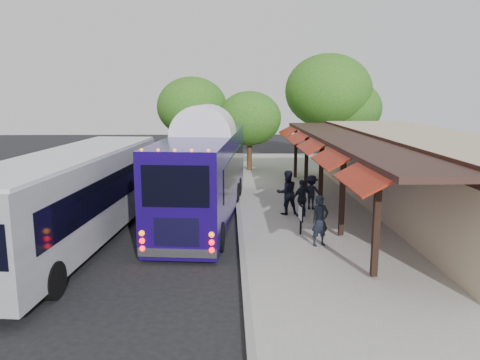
% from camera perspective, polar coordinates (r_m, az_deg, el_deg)
% --- Properties ---
extents(ground, '(90.00, 90.00, 0.00)m').
position_cam_1_polar(ground, '(17.56, -0.04, -7.44)').
color(ground, black).
rests_on(ground, ground).
extents(sidewalk, '(10.00, 40.00, 0.15)m').
position_cam_1_polar(sidewalk, '(22.05, 12.82, -3.74)').
color(sidewalk, '#9E9B93').
rests_on(sidewalk, ground).
extents(curb, '(0.20, 40.00, 0.16)m').
position_cam_1_polar(curb, '(21.38, -0.17, -3.93)').
color(curb, gray).
rests_on(curb, ground).
extents(station_shelter, '(8.15, 20.00, 3.60)m').
position_cam_1_polar(station_shelter, '(22.77, 21.29, 0.80)').
color(station_shelter, tan).
rests_on(station_shelter, ground).
extents(coach_bus, '(3.79, 12.45, 3.92)m').
position_cam_1_polar(coach_bus, '(20.56, -4.33, 1.25)').
color(coach_bus, '#19085D').
rests_on(coach_bus, ground).
extents(city_bus, '(3.93, 12.75, 3.37)m').
position_cam_1_polar(city_bus, '(17.60, -19.67, -1.75)').
color(city_bus, gray).
rests_on(city_bus, ground).
extents(ped_a, '(0.77, 0.64, 1.80)m').
position_cam_1_polar(ped_a, '(16.58, 9.73, -4.91)').
color(ped_a, black).
rests_on(ped_a, sidewalk).
extents(ped_b, '(1.10, 0.95, 1.96)m').
position_cam_1_polar(ped_b, '(20.61, 5.73, -1.52)').
color(ped_b, black).
rests_on(ped_b, sidewalk).
extents(ped_c, '(1.03, 0.80, 1.62)m').
position_cam_1_polar(ped_c, '(20.32, 7.59, -2.22)').
color(ped_c, black).
rests_on(ped_c, sidewalk).
extents(ped_d, '(1.16, 0.91, 1.58)m').
position_cam_1_polar(ped_d, '(21.68, 8.71, -1.49)').
color(ped_d, black).
rests_on(ped_d, sidewalk).
extents(sign_board, '(0.11, 0.52, 1.14)m').
position_cam_1_polar(sign_board, '(17.80, 7.43, -4.20)').
color(sign_board, black).
rests_on(sign_board, sidewalk).
extents(tree_left, '(4.34, 4.34, 5.55)m').
position_cam_1_polar(tree_left, '(32.12, 1.17, 7.50)').
color(tree_left, '#382314').
rests_on(tree_left, ground).
extents(tree_mid, '(6.50, 6.50, 8.32)m').
position_cam_1_polar(tree_mid, '(36.24, 10.70, 10.61)').
color(tree_mid, '#382314').
rests_on(tree_mid, ground).
extents(tree_right, '(4.98, 4.98, 6.37)m').
position_cam_1_polar(tree_right, '(36.93, 13.10, 8.49)').
color(tree_right, '#382314').
rests_on(tree_right, ground).
extents(tree_far, '(5.16, 5.16, 6.60)m').
position_cam_1_polar(tree_far, '(34.97, -5.87, 8.86)').
color(tree_far, '#382314').
rests_on(tree_far, ground).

